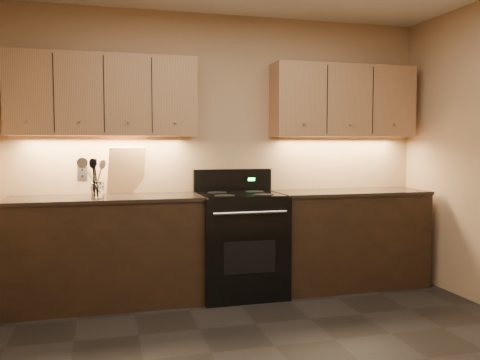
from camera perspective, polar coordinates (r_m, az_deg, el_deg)
wall_back at (r=4.88m, az=-1.88°, el=3.12°), size 4.00×0.04×2.60m
counter_left at (r=4.55m, az=-14.73°, el=-7.66°), size 1.62×0.62×0.93m
counter_right at (r=5.09m, az=12.07°, el=-6.38°), size 1.46×0.62×0.93m
stove at (r=4.68m, az=-0.01°, el=-7.03°), size 0.76×0.68×1.14m
upper_cab_left at (r=4.63m, az=-15.03°, el=9.14°), size 1.60×0.30×0.70m
upper_cab_right at (r=5.16m, az=11.52°, el=8.65°), size 1.44×0.30×0.70m
outlet_plate at (r=4.76m, az=-17.29°, el=0.75°), size 0.08×0.01×0.12m
utensil_crock at (r=4.40m, az=-15.74°, el=-1.16°), size 0.12×0.12×0.13m
cutting_board at (r=4.70m, az=-12.67°, el=1.05°), size 0.37×0.23×0.43m
wooden_spoon at (r=4.39m, az=-16.18°, el=0.27°), size 0.15×0.12×0.32m
black_spoon at (r=4.41m, az=-15.95°, el=0.33°), size 0.08×0.15×0.33m
black_turner at (r=4.37m, az=-15.72°, el=0.41°), size 0.12×0.19×0.34m
steel_spatula at (r=4.40m, az=-15.34°, el=0.57°), size 0.23×0.13×0.36m
steel_skimmer at (r=4.38m, az=-15.28°, el=0.46°), size 0.25×0.11×0.34m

